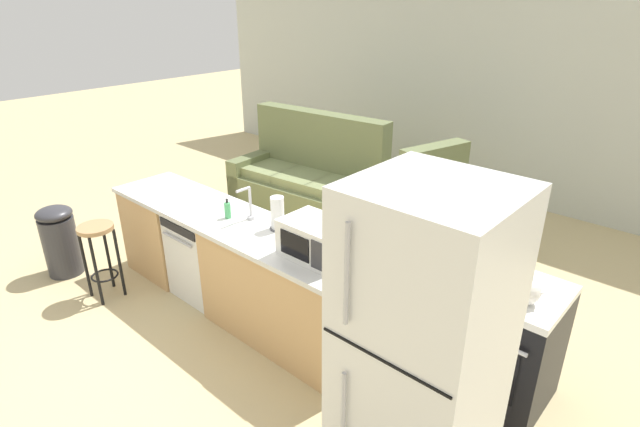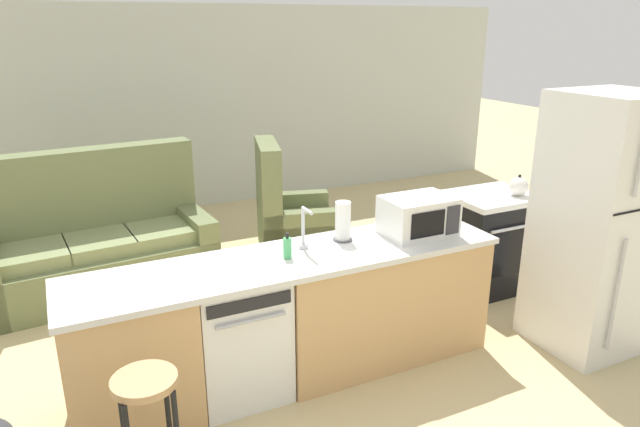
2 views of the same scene
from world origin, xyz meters
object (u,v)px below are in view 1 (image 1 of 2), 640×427
object	(u,v)px
microwave	(317,239)
couch	(310,181)
refrigerator	(420,361)
bar_stool	(99,246)
trash_bin	(60,240)
soap_bottle	(228,210)
kettle	(527,291)
paper_towel_roll	(277,214)
dishwasher	(208,253)
armchair	(442,225)
stove_range	(497,340)

from	to	relation	value
microwave	couch	bearing A→B (deg)	133.83
refrigerator	bar_stool	distance (m)	3.31
refrigerator	bar_stool	bearing A→B (deg)	-177.13
microwave	trash_bin	distance (m)	2.99
soap_bottle	couch	distance (m)	2.45
refrigerator	kettle	distance (m)	0.99
paper_towel_roll	dishwasher	bearing A→B (deg)	-171.35
bar_stool	couch	distance (m)	2.86
couch	microwave	bearing A→B (deg)	-46.17
refrigerator	armchair	distance (m)	3.09
stove_range	refrigerator	distance (m)	1.21
soap_bottle	refrigerator	bearing A→B (deg)	-13.66
refrigerator	paper_towel_roll	world-z (taller)	refrigerator
stove_range	dishwasher	bearing A→B (deg)	-168.09
trash_bin	refrigerator	bearing A→B (deg)	3.47
dishwasher	couch	xyz separation A→B (m)	(-0.67, 2.14, -0.03)
kettle	trash_bin	xyz separation A→B (m)	(-4.19, -1.22, -0.61)
stove_range	soap_bottle	world-z (taller)	soap_bottle
microwave	soap_bottle	bearing A→B (deg)	-179.72
couch	bar_stool	bearing A→B (deg)	-90.34
couch	paper_towel_roll	bearing A→B (deg)	-53.11
refrigerator	armchair	size ratio (longest dim) A/B	1.60
refrigerator	couch	xyz separation A→B (m)	(-3.27, 2.69, -0.57)
soap_bottle	kettle	world-z (taller)	kettle
soap_bottle	trash_bin	world-z (taller)	soap_bottle
bar_stool	soap_bottle	bearing A→B (deg)	34.04
dishwasher	bar_stool	distance (m)	0.99
stove_range	trash_bin	distance (m)	4.24
microwave	couch	world-z (taller)	couch
paper_towel_roll	kettle	size ratio (longest dim) A/B	1.38
soap_bottle	dishwasher	bearing A→B (deg)	179.00
dishwasher	soap_bottle	bearing A→B (deg)	-1.00
trash_bin	armchair	bearing A→B (deg)	47.83
microwave	armchair	distance (m)	2.28
microwave	paper_towel_roll	xyz separation A→B (m)	(-0.55, 0.13, -0.00)
couch	armchair	distance (m)	1.94
bar_stool	couch	world-z (taller)	couch
bar_stool	trash_bin	distance (m)	0.75
dishwasher	armchair	xyz separation A→B (m)	(1.27, 2.17, -0.07)
armchair	trash_bin	bearing A→B (deg)	-132.17
kettle	couch	bearing A→B (deg)	153.43
stove_range	trash_bin	bearing A→B (deg)	-161.53
bar_stool	stove_range	bearing A→B (deg)	21.04
kettle	bar_stool	world-z (taller)	kettle
paper_towel_roll	bar_stool	xyz separation A→B (m)	(-1.53, -0.84, -0.50)
bar_stool	armchair	xyz separation A→B (m)	(1.95, 2.89, -0.19)
stove_range	kettle	size ratio (longest dim) A/B	4.39
microwave	stove_range	bearing A→B (deg)	24.43
kettle	armchair	xyz separation A→B (m)	(-1.50, 1.75, -0.64)
paper_towel_roll	soap_bottle	bearing A→B (deg)	-164.29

